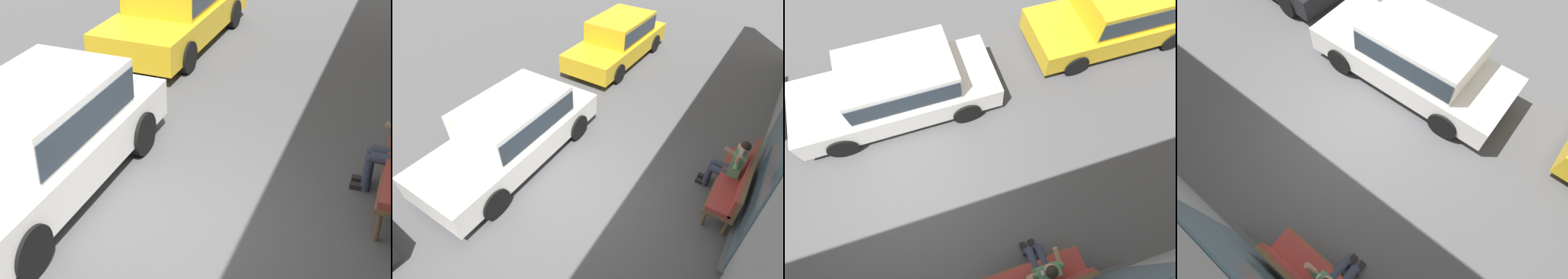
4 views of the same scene
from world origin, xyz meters
The scene contains 4 objects.
ground_plane centered at (0.00, 0.00, 0.00)m, with size 60.00×60.00×0.00m, color #4C4C4F.
person_on_phone centered at (-1.80, 2.67, 0.73)m, with size 0.73×0.74×1.37m.
parked_car_near centered at (-5.95, -2.13, 0.80)m, with size 4.45×1.87×1.49m.
parked_car_mid centered at (-0.21, -1.67, 0.82)m, with size 4.51×1.81×1.51m.
Camera 3 is at (-0.71, 2.60, 6.31)m, focal length 28.00 mm.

